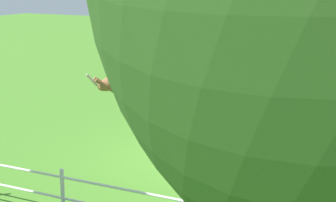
{
  "coord_description": "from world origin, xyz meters",
  "views": [
    {
      "loc": [
        -3.53,
        9.41,
        3.56
      ],
      "look_at": [
        0.55,
        0.87,
        1.3
      ],
      "focal_mm": 57.09,
      "sensor_mm": 36.0,
      "label": 1
    }
  ],
  "objects_px": {
    "person": "(209,125)",
    "frisbee_held": "(203,135)",
    "dog": "(118,81)",
    "frisbee_flying": "(133,56)"
  },
  "relations": [
    {
      "from": "frisbee_flying",
      "to": "frisbee_held",
      "type": "relative_size",
      "value": 1.14
    },
    {
      "from": "frisbee_held",
      "to": "dog",
      "type": "bearing_deg",
      "value": 51.79
    },
    {
      "from": "person",
      "to": "frisbee_held",
      "type": "distance_m",
      "value": 0.4
    },
    {
      "from": "person",
      "to": "frisbee_held",
      "type": "height_order",
      "value": "person"
    },
    {
      "from": "person",
      "to": "frisbee_held",
      "type": "bearing_deg",
      "value": 38.35
    },
    {
      "from": "frisbee_flying",
      "to": "frisbee_held",
      "type": "height_order",
      "value": "frisbee_flying"
    },
    {
      "from": "dog",
      "to": "frisbee_flying",
      "type": "height_order",
      "value": "frisbee_flying"
    },
    {
      "from": "dog",
      "to": "frisbee_held",
      "type": "height_order",
      "value": "dog"
    },
    {
      "from": "dog",
      "to": "frisbee_flying",
      "type": "xyz_separation_m",
      "value": [
        -0.21,
        -0.19,
        0.41
      ]
    },
    {
      "from": "person",
      "to": "frisbee_flying",
      "type": "height_order",
      "value": "frisbee_flying"
    }
  ]
}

